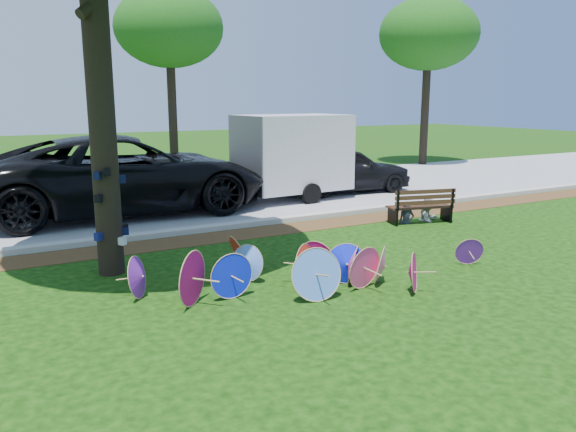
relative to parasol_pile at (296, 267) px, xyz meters
name	(u,v)px	position (x,y,z in m)	size (l,w,h in m)	color
ground	(323,302)	(0.05, -0.74, -0.36)	(90.00, 90.00, 0.00)	black
mulch_strip	(213,238)	(0.05, 3.76, -0.35)	(90.00, 1.00, 0.01)	#472D16
curb	(201,229)	(0.05, 4.46, -0.30)	(90.00, 0.30, 0.12)	#B7B5AD
street	(152,203)	(0.05, 8.61, -0.35)	(90.00, 8.00, 0.01)	gray
parasol_pile	(296,267)	(0.00, 0.00, 0.00)	(6.25, 2.80, 0.85)	#4F7DE0
black_van	(125,175)	(-0.93, 7.40, 0.67)	(3.42, 7.41, 2.06)	black
dark_pickup	(344,170)	(6.03, 7.45, 0.38)	(1.75, 4.35, 1.48)	black
cargo_trailer	(293,152)	(4.00, 7.22, 1.05)	(3.16, 2.00, 2.81)	silver
park_bench	(419,206)	(5.07, 2.80, 0.07)	(1.62, 0.62, 0.84)	black
person_left	(407,202)	(4.72, 2.85, 0.16)	(0.38, 0.25, 1.04)	#36394A
person_right	(429,198)	(5.42, 2.85, 0.21)	(0.56, 0.43, 1.14)	#B5B6BF
bg_trees	(185,22)	(2.97, 13.58, 5.41)	(26.05, 7.77, 7.40)	black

